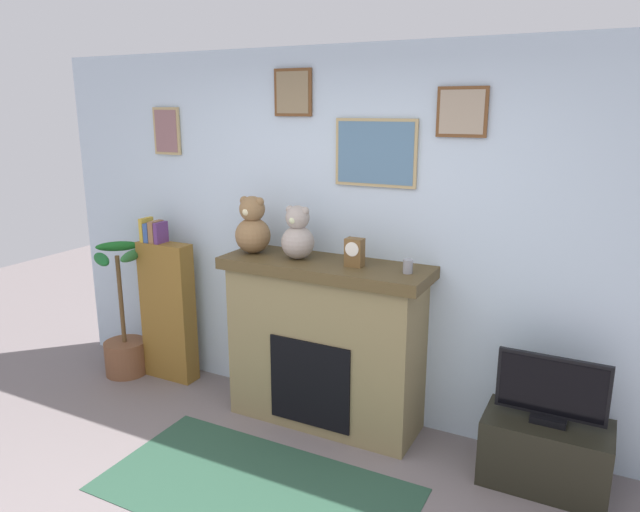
{
  "coord_description": "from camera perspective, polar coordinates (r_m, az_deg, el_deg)",
  "views": [
    {
      "loc": [
        1.64,
        -1.7,
        2.2
      ],
      "look_at": [
        -0.12,
        1.71,
        1.22
      ],
      "focal_mm": 32.82,
      "sensor_mm": 36.0,
      "label": 1
    }
  ],
  "objects": [
    {
      "name": "bookshelf",
      "position": [
        4.95,
        -14.64,
        -4.95
      ],
      "size": [
        0.45,
        0.16,
        1.34
      ],
      "color": "brown",
      "rests_on": "ground_plane"
    },
    {
      "name": "area_rug",
      "position": [
        3.74,
        -6.3,
        -21.67
      ],
      "size": [
        1.86,
        0.96,
        0.01
      ],
      "primitive_type": "cube",
      "color": "#274937",
      "rests_on": "ground_plane"
    },
    {
      "name": "back_wall",
      "position": [
        4.14,
        3.34,
        1.88
      ],
      "size": [
        5.2,
        0.15,
        2.6
      ],
      "color": "silver",
      "rests_on": "ground_plane"
    },
    {
      "name": "teddy_bear_brown",
      "position": [
        3.98,
        -2.19,
        2.06
      ],
      "size": [
        0.23,
        0.23,
        0.37
      ],
      "color": "#A2968C",
      "rests_on": "fireplace"
    },
    {
      "name": "teddy_bear_cream",
      "position": [
        4.17,
        -6.59,
        2.77
      ],
      "size": [
        0.25,
        0.25,
        0.41
      ],
      "color": "olive",
      "rests_on": "fireplace"
    },
    {
      "name": "fireplace",
      "position": [
        4.13,
        0.51,
        -8.41
      ],
      "size": [
        1.45,
        0.52,
        1.18
      ],
      "color": "olive",
      "rests_on": "ground_plane"
    },
    {
      "name": "mantel_clock",
      "position": [
        3.81,
        3.38,
        0.37
      ],
      "size": [
        0.12,
        0.09,
        0.19
      ],
      "color": "brown",
      "rests_on": "fireplace"
    },
    {
      "name": "television",
      "position": [
        3.7,
        21.64,
        -12.11
      ],
      "size": [
        0.62,
        0.14,
        0.41
      ],
      "color": "black",
      "rests_on": "tv_stand"
    },
    {
      "name": "candle_jar",
      "position": [
        3.7,
        8.56,
        -1.01
      ],
      "size": [
        0.06,
        0.06,
        0.09
      ],
      "primitive_type": "cylinder",
      "color": "gray",
      "rests_on": "fireplace"
    },
    {
      "name": "potted_plant",
      "position": [
        5.21,
        -18.55,
        -7.39
      ],
      "size": [
        0.5,
        0.51,
        1.11
      ],
      "color": "brown",
      "rests_on": "ground_plane"
    },
    {
      "name": "tv_stand",
      "position": [
        3.89,
        21.07,
        -17.47
      ],
      "size": [
        0.72,
        0.4,
        0.41
      ],
      "primitive_type": "cube",
      "color": "black",
      "rests_on": "ground_plane"
    }
  ]
}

